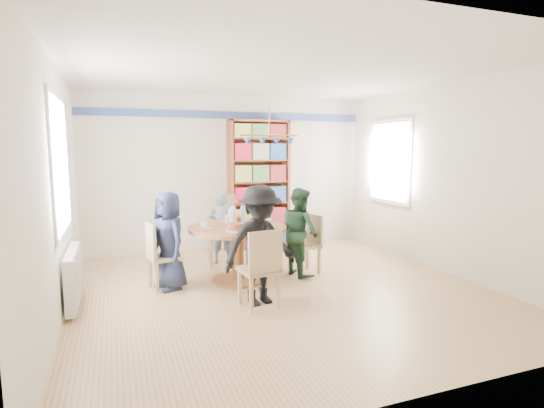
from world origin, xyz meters
name	(u,v)px	position (x,y,z in m)	size (l,w,h in m)	color
ground	(283,290)	(0.00, 0.00, 0.00)	(5.00, 5.00, 0.00)	tan
room_shell	(243,158)	(-0.26, 0.87, 1.65)	(5.00, 5.00, 5.00)	white
radiator	(73,277)	(-2.42, 0.30, 0.35)	(0.12, 1.00, 0.60)	silver
dining_table	(238,241)	(-0.43, 0.56, 0.56)	(1.30, 1.30, 0.75)	brown
chair_left	(159,253)	(-1.45, 0.59, 0.47)	(0.44, 0.44, 0.85)	tan
chair_right	(309,241)	(0.64, 0.61, 0.46)	(0.43, 0.43, 0.84)	tan
chair_far	(222,226)	(-0.40, 1.57, 0.58)	(0.52, 0.52, 1.05)	tan
chair_near	(261,266)	(-0.46, -0.50, 0.50)	(0.44, 0.44, 0.90)	tan
person_left	(169,240)	(-1.32, 0.58, 0.62)	(0.61, 0.40, 1.25)	#1A203A
person_right	(300,232)	(0.48, 0.55, 0.62)	(0.60, 0.47, 1.24)	#193321
person_far	(222,228)	(-0.42, 1.50, 0.57)	(0.41, 0.27, 1.13)	gray
person_near	(260,245)	(-0.42, -0.33, 0.69)	(0.89, 0.51, 1.37)	black
bookshelf	(259,186)	(0.47, 2.34, 1.12)	(1.08, 0.32, 2.27)	brown
tableware	(235,222)	(-0.45, 0.58, 0.81)	(1.07, 1.07, 0.28)	white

